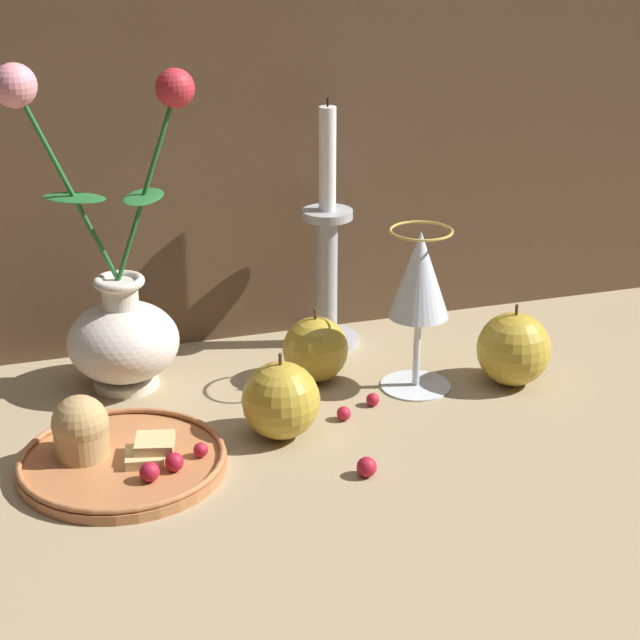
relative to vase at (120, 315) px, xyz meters
name	(u,v)px	position (x,y,z in m)	size (l,w,h in m)	color
ground_plane	(307,415)	(0.17, -0.13, -0.09)	(2.40, 2.40, 0.00)	#9E8966
vase	(120,315)	(0.00, 0.00, 0.00)	(0.20, 0.12, 0.36)	silver
plate_with_pastries	(113,452)	(-0.04, -0.18, -0.07)	(0.20, 0.20, 0.07)	#B77042
wine_glass	(419,282)	(0.31, -0.10, 0.04)	(0.08, 0.08, 0.18)	silver
candlestick	(327,262)	(0.25, 0.04, 0.02)	(0.08, 0.08, 0.30)	#A3A3A8
apple_beside_vase	(514,349)	(0.42, -0.12, -0.04)	(0.08, 0.08, 0.10)	#B2932D
apple_near_glass	(315,349)	(0.21, -0.05, -0.05)	(0.07, 0.07, 0.09)	#B2932D
apple_at_table_edge	(281,400)	(0.14, -0.16, -0.05)	(0.08, 0.08, 0.09)	#B2932D
berry_near_plate	(314,397)	(0.19, -0.11, -0.08)	(0.02, 0.02, 0.02)	#AD192D
berry_front_center	(367,467)	(0.19, -0.27, -0.08)	(0.02, 0.02, 0.02)	#AD192D
berry_by_glass_stem	(344,413)	(0.21, -0.15, -0.08)	(0.02, 0.02, 0.02)	#AD192D
berry_under_candlestick	(374,401)	(0.25, -0.13, -0.08)	(0.01, 0.01, 0.01)	#AD192D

